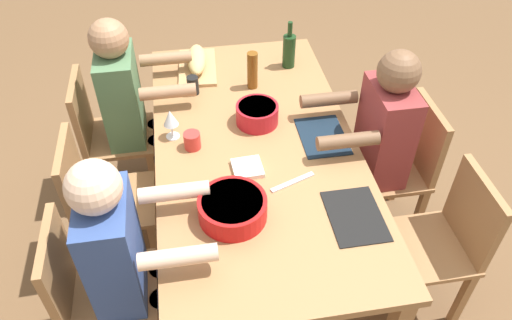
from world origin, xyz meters
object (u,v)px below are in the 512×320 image
(chair_far_left, at_px, (91,288))
(diner_near_center, at_px, (377,137))
(wine_glass, at_px, (170,119))
(cup_far_center, at_px, (192,141))
(diner_far_left, at_px, (125,253))
(serving_bowl_pasta, at_px, (233,207))
(napkin_stack, at_px, (247,168))
(chair_far_center, at_px, (99,198))
(diner_far_right, at_px, (130,100))
(serving_bowl_greens, at_px, (257,113))
(cutting_board, at_px, (197,67))
(chair_near_left, at_px, (444,239))
(wine_bottle, at_px, (289,50))
(cup_far_right, at_px, (193,85))
(bread_loaf, at_px, (197,60))
(dining_table, at_px, (256,155))
(beer_bottle, at_px, (252,70))
(chair_far_right, at_px, (105,132))
(chair_near_center, at_px, (402,163))

(chair_far_left, bearing_deg, diner_near_center, -69.68)
(chair_far_left, bearing_deg, wine_glass, -31.92)
(cup_far_center, bearing_deg, wine_glass, 44.20)
(diner_far_left, bearing_deg, cup_far_center, -29.84)
(serving_bowl_pasta, relative_size, napkin_stack, 2.12)
(chair_far_center, bearing_deg, diner_far_right, -18.64)
(serving_bowl_greens, bearing_deg, napkin_stack, 163.33)
(diner_far_left, relative_size, serving_bowl_pasta, 4.04)
(diner_near_center, relative_size, cutting_board, 3.00)
(chair_far_left, distance_m, diner_near_center, 1.58)
(chair_near_left, xyz_separation_m, diner_far_left, (0.00, 1.47, 0.21))
(diner_far_left, bearing_deg, wine_bottle, -37.85)
(wine_glass, bearing_deg, diner_far_left, 160.80)
(diner_far_left, xyz_separation_m, wine_glass, (0.67, -0.23, 0.16))
(diner_near_center, xyz_separation_m, cup_far_right, (0.49, 0.92, 0.10))
(bread_loaf, bearing_deg, chair_far_left, 155.36)
(dining_table, xyz_separation_m, wine_glass, (0.12, 0.41, 0.19))
(chair_far_left, height_order, beer_bottle, beer_bottle)
(wine_glass, distance_m, cup_far_right, 0.40)
(diner_far_right, bearing_deg, cup_far_right, -97.85)
(diner_far_right, relative_size, cup_far_right, 11.38)
(bread_loaf, relative_size, wine_bottle, 1.10)
(chair_far_right, height_order, diner_far_right, diner_far_right)
(chair_far_right, distance_m, chair_far_center, 0.54)
(chair_far_center, xyz_separation_m, cutting_board, (0.74, -0.59, 0.27))
(serving_bowl_greens, relative_size, serving_bowl_pasta, 0.75)
(diner_far_right, distance_m, wine_glass, 0.51)
(chair_far_right, bearing_deg, napkin_stack, -133.85)
(chair_far_center, relative_size, serving_bowl_pasta, 2.86)
(diner_far_left, xyz_separation_m, chair_far_center, (0.54, 0.18, -0.21))
(chair_near_left, distance_m, napkin_stack, 1.01)
(chair_near_center, xyz_separation_m, cutting_board, (0.74, 1.06, 0.27))
(chair_far_right, bearing_deg, cup_far_center, -135.37)
(chair_far_left, xyz_separation_m, chair_near_center, (0.54, -1.65, 0.00))
(cup_far_right, height_order, napkin_stack, cup_far_right)
(diner_near_center, bearing_deg, chair_far_right, 69.68)
(chair_far_right, xyz_separation_m, chair_near_center, (-0.54, -1.65, 0.00))
(chair_near_left, relative_size, diner_near_center, 0.71)
(cutting_board, xyz_separation_m, wine_glass, (-0.62, 0.17, 0.11))
(wine_bottle, xyz_separation_m, cup_far_center, (-0.66, 0.63, -0.06))
(chair_far_right, bearing_deg, beer_bottle, -92.76)
(chair_far_center, xyz_separation_m, bread_loaf, (0.74, -0.59, 0.32))
(diner_far_left, distance_m, serving_bowl_greens, 0.99)
(dining_table, relative_size, wine_glass, 11.92)
(diner_far_left, xyz_separation_m, diner_far_right, (1.09, 0.00, 0.00))
(serving_bowl_pasta, bearing_deg, diner_near_center, -60.88)
(chair_near_center, bearing_deg, chair_far_right, 71.78)
(cutting_board, bearing_deg, chair_far_center, 141.53)
(diner_near_center, relative_size, napkin_stack, 8.57)
(cup_far_right, bearing_deg, serving_bowl_pasta, -174.00)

